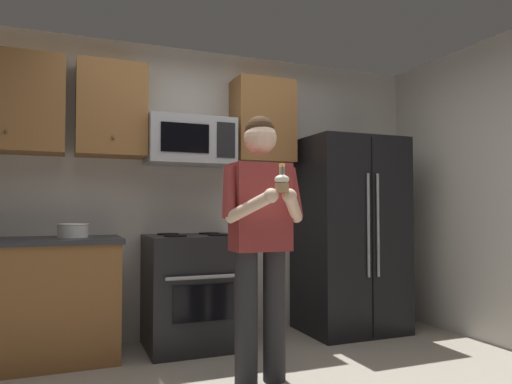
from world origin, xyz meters
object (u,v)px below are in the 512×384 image
microwave (190,142)px  cupcake (282,183)px  oven_range (193,291)px  refrigerator (350,234)px  bowl_large_white (73,230)px  person (261,231)px

microwave → cupcake: (0.21, -1.42, -0.43)m
oven_range → refrigerator: (1.50, -0.04, 0.44)m
microwave → bowl_large_white: bearing=-174.1°
bowl_large_white → cupcake: 1.78m
bowl_large_white → person: bearing=-40.9°
oven_range → bowl_large_white: 1.07m
oven_range → microwave: microwave is taller
person → oven_range: bearing=102.3°
refrigerator → cupcake: refrigerator is taller
bowl_large_white → person: 1.52m
oven_range → person: bearing=-77.7°
cupcake → refrigerator: bearing=44.4°
oven_range → person: person is taller
microwave → person: bearing=-79.0°
oven_range → refrigerator: refrigerator is taller
refrigerator → oven_range: bearing=178.5°
microwave → cupcake: 1.50m
cupcake → person: bearing=90.0°
microwave → person: (0.21, -1.09, -0.72)m
oven_range → refrigerator: bearing=-1.5°
microwave → cupcake: microwave is taller
microwave → refrigerator: (1.50, -0.16, -0.82)m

